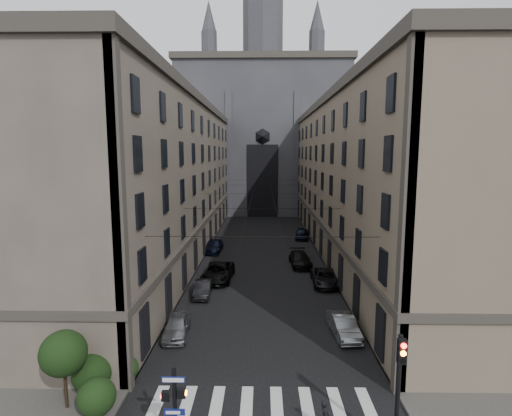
# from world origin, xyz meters

# --- Properties ---
(sidewalk_left) EXTENTS (7.00, 80.00, 0.15)m
(sidewalk_left) POSITION_xyz_m (-10.50, 36.00, 0.07)
(sidewalk_left) COLOR #383533
(sidewalk_left) RESTS_ON ground
(sidewalk_right) EXTENTS (7.00, 80.00, 0.15)m
(sidewalk_right) POSITION_xyz_m (10.50, 36.00, 0.07)
(sidewalk_right) COLOR #383533
(sidewalk_right) RESTS_ON ground
(zebra_crossing) EXTENTS (11.00, 3.20, 0.01)m
(zebra_crossing) POSITION_xyz_m (0.00, 5.00, 0.01)
(zebra_crossing) COLOR beige
(zebra_crossing) RESTS_ON ground
(building_left) EXTENTS (13.60, 60.60, 18.85)m
(building_left) POSITION_xyz_m (-13.44, 36.00, 9.34)
(building_left) COLOR #4F463D
(building_left) RESTS_ON ground
(building_right) EXTENTS (13.60, 60.60, 18.85)m
(building_right) POSITION_xyz_m (13.44, 36.00, 9.34)
(building_right) COLOR brown
(building_right) RESTS_ON ground
(gothic_tower) EXTENTS (35.00, 23.00, 58.00)m
(gothic_tower) POSITION_xyz_m (0.00, 74.96, 17.80)
(gothic_tower) COLOR #2D2D33
(gothic_tower) RESTS_ON ground
(pedestrian_signal_left) EXTENTS (1.02, 0.38, 4.00)m
(pedestrian_signal_left) POSITION_xyz_m (-3.51, 1.50, 2.32)
(pedestrian_signal_left) COLOR black
(pedestrian_signal_left) RESTS_ON ground
(traffic_light_right) EXTENTS (0.34, 0.50, 5.20)m
(traffic_light_right) POSITION_xyz_m (5.60, 1.92, 3.29)
(traffic_light_right) COLOR black
(traffic_light_right) RESTS_ON ground
(shrub_cluster) EXTENTS (3.90, 4.40, 3.90)m
(shrub_cluster) POSITION_xyz_m (-8.72, 5.01, 1.80)
(shrub_cluster) COLOR black
(shrub_cluster) RESTS_ON sidewalk_left
(tram_wires) EXTENTS (14.00, 60.00, 0.43)m
(tram_wires) POSITION_xyz_m (0.00, 35.63, 7.25)
(tram_wires) COLOR black
(tram_wires) RESTS_ON ground
(car_left_near) EXTENTS (1.91, 4.19, 1.39)m
(car_left_near) POSITION_xyz_m (-5.83, 12.52, 0.70)
(car_left_near) COLOR gray
(car_left_near) RESTS_ON ground
(car_left_midnear) EXTENTS (1.57, 4.02, 1.30)m
(car_left_midnear) POSITION_xyz_m (-5.20, 20.27, 0.65)
(car_left_midnear) COLOR black
(car_left_midnear) RESTS_ON ground
(car_left_midfar) EXTENTS (3.06, 6.06, 1.64)m
(car_left_midfar) POSITION_xyz_m (-4.35, 24.58, 0.82)
(car_left_midfar) COLOR black
(car_left_midfar) RESTS_ON ground
(car_left_far) EXTENTS (2.27, 5.16, 1.48)m
(car_left_far) POSITION_xyz_m (-6.20, 36.04, 0.74)
(car_left_far) COLOR black
(car_left_far) RESTS_ON ground
(car_right_near) EXTENTS (1.83, 4.35, 1.40)m
(car_right_near) POSITION_xyz_m (5.59, 12.75, 0.70)
(car_right_near) COLOR slate
(car_right_near) RESTS_ON ground
(car_right_midnear) EXTENTS (2.46, 5.15, 1.42)m
(car_right_midnear) POSITION_xyz_m (5.94, 23.41, 0.71)
(car_right_midnear) COLOR black
(car_right_midnear) RESTS_ON ground
(car_right_midfar) EXTENTS (2.44, 5.38, 1.53)m
(car_right_midfar) POSITION_xyz_m (4.20, 29.73, 0.76)
(car_right_midfar) COLOR black
(car_right_midfar) RESTS_ON ground
(car_right_far) EXTENTS (2.36, 4.68, 1.53)m
(car_right_far) POSITION_xyz_m (5.77, 43.86, 0.76)
(car_right_far) COLOR black
(car_right_far) RESTS_ON ground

